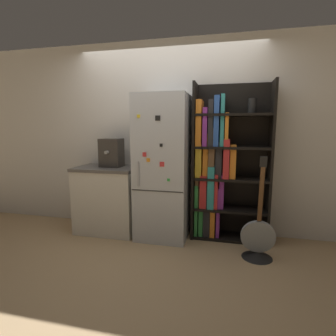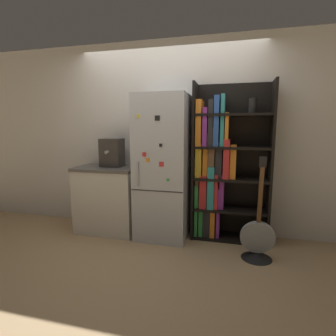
{
  "view_description": "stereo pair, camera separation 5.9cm",
  "coord_description": "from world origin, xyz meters",
  "px_view_note": "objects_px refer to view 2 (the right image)",
  "views": [
    {
      "loc": [
        0.83,
        -3.1,
        1.44
      ],
      "look_at": [
        0.07,
        0.15,
        0.92
      ],
      "focal_mm": 28.0,
      "sensor_mm": 36.0,
      "label": 1
    },
    {
      "loc": [
        0.89,
        -3.08,
        1.44
      ],
      "look_at": [
        0.07,
        0.15,
        0.92
      ],
      "focal_mm": 28.0,
      "sensor_mm": 36.0,
      "label": 2
    }
  ],
  "objects_px": {
    "guitar": "(257,244)",
    "bookshelf": "(220,168)",
    "espresso_machine": "(112,153)",
    "refrigerator": "(163,168)"
  },
  "relations": [
    {
      "from": "bookshelf",
      "to": "espresso_machine",
      "type": "xyz_separation_m",
      "value": [
        -1.46,
        -0.1,
        0.17
      ]
    },
    {
      "from": "espresso_machine",
      "to": "guitar",
      "type": "xyz_separation_m",
      "value": [
        1.91,
        -0.4,
        -0.93
      ]
    },
    {
      "from": "bookshelf",
      "to": "guitar",
      "type": "distance_m",
      "value": 1.02
    },
    {
      "from": "refrigerator",
      "to": "espresso_machine",
      "type": "xyz_separation_m",
      "value": [
        -0.74,
        0.05,
        0.18
      ]
    },
    {
      "from": "refrigerator",
      "to": "bookshelf",
      "type": "bearing_deg",
      "value": 11.65
    },
    {
      "from": "refrigerator",
      "to": "guitar",
      "type": "distance_m",
      "value": 1.44
    },
    {
      "from": "refrigerator",
      "to": "guitar",
      "type": "bearing_deg",
      "value": -16.75
    },
    {
      "from": "guitar",
      "to": "bookshelf",
      "type": "bearing_deg",
      "value": 132.22
    },
    {
      "from": "bookshelf",
      "to": "guitar",
      "type": "xyz_separation_m",
      "value": [
        0.45,
        -0.5,
        -0.76
      ]
    },
    {
      "from": "refrigerator",
      "to": "espresso_machine",
      "type": "height_order",
      "value": "refrigerator"
    }
  ]
}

